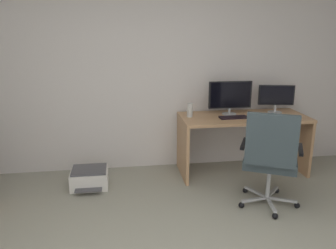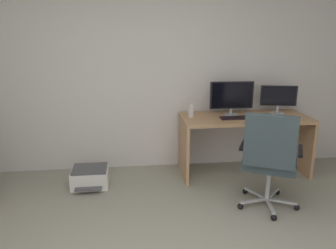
% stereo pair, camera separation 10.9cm
% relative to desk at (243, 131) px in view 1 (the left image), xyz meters
% --- Properties ---
extents(wall_back, '(5.45, 0.10, 2.52)m').
position_rel_desk_xyz_m(wall_back, '(-1.14, 0.41, 0.71)').
color(wall_back, silver).
rests_on(wall_back, ground).
extents(desk, '(1.57, 0.67, 0.74)m').
position_rel_desk_xyz_m(desk, '(0.00, 0.00, 0.00)').
color(desk, tan).
rests_on(desk, ground).
extents(monitor_main, '(0.54, 0.18, 0.42)m').
position_rel_desk_xyz_m(monitor_main, '(-0.15, 0.10, 0.43)').
color(monitor_main, '#B2B5B7').
rests_on(monitor_main, desk).
extents(monitor_secondary, '(0.44, 0.18, 0.36)m').
position_rel_desk_xyz_m(monitor_secondary, '(0.45, 0.10, 0.40)').
color(monitor_secondary, '#B2B5B7').
rests_on(monitor_secondary, desk).
extents(keyboard, '(0.34, 0.14, 0.02)m').
position_rel_desk_xyz_m(keyboard, '(-0.16, -0.09, 0.20)').
color(keyboard, black).
rests_on(keyboard, desk).
extents(computer_mouse, '(0.06, 0.10, 0.03)m').
position_rel_desk_xyz_m(computer_mouse, '(0.13, -0.11, 0.21)').
color(computer_mouse, black).
rests_on(computer_mouse, desk).
extents(desktop_speaker, '(0.07, 0.07, 0.17)m').
position_rel_desk_xyz_m(desktop_speaker, '(-0.67, 0.05, 0.28)').
color(desktop_speaker, silver).
rests_on(desktop_speaker, desk).
extents(office_chair, '(0.69, 0.71, 1.04)m').
position_rel_desk_xyz_m(office_chair, '(-0.06, -0.94, 0.02)').
color(office_chair, '#B7BABC').
rests_on(office_chair, ground).
extents(printer, '(0.42, 0.44, 0.22)m').
position_rel_desk_xyz_m(printer, '(-1.90, -0.17, -0.44)').
color(printer, silver).
rests_on(printer, ground).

